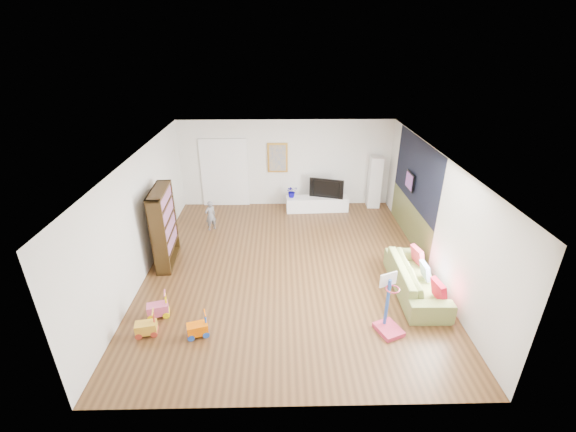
{
  "coord_description": "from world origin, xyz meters",
  "views": [
    {
      "loc": [
        -0.17,
        -7.67,
        5.0
      ],
      "look_at": [
        0.0,
        0.4,
        1.15
      ],
      "focal_mm": 24.0,
      "sensor_mm": 36.0,
      "label": 1
    }
  ],
  "objects_px": {
    "bookshelf": "(164,227)",
    "basketball_hoop": "(392,306)",
    "sofa": "(416,279)",
    "media_console": "(317,204)"
  },
  "relations": [
    {
      "from": "bookshelf",
      "to": "basketball_hoop",
      "type": "xyz_separation_m",
      "value": [
        4.69,
        -2.54,
        -0.34
      ]
    },
    {
      "from": "sofa",
      "to": "basketball_hoop",
      "type": "height_order",
      "value": "basketball_hoop"
    },
    {
      "from": "media_console",
      "to": "bookshelf",
      "type": "height_order",
      "value": "bookshelf"
    },
    {
      "from": "bookshelf",
      "to": "basketball_hoop",
      "type": "height_order",
      "value": "bookshelf"
    },
    {
      "from": "bookshelf",
      "to": "basketball_hoop",
      "type": "bearing_deg",
      "value": -32.29
    },
    {
      "from": "media_console",
      "to": "basketball_hoop",
      "type": "relative_size",
      "value": 1.6
    },
    {
      "from": "media_console",
      "to": "sofa",
      "type": "bearing_deg",
      "value": -70.44
    },
    {
      "from": "bookshelf",
      "to": "sofa",
      "type": "distance_m",
      "value": 5.75
    },
    {
      "from": "media_console",
      "to": "sofa",
      "type": "relative_size",
      "value": 0.87
    },
    {
      "from": "bookshelf",
      "to": "basketball_hoop",
      "type": "relative_size",
      "value": 1.58
    }
  ]
}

